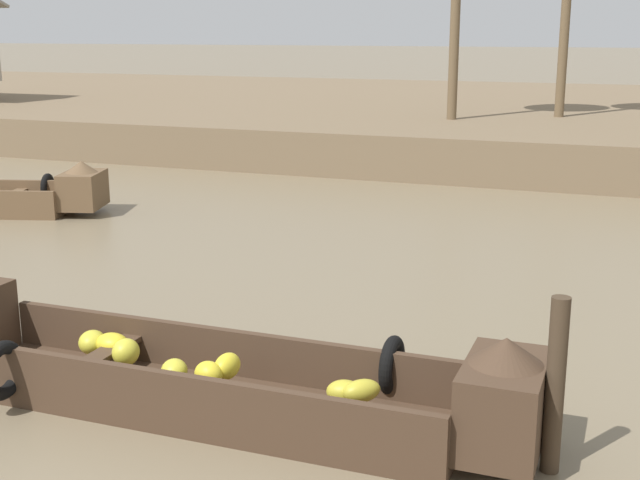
# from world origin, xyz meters

# --- Properties ---
(ground_plane) EXTENTS (300.00, 300.00, 0.00)m
(ground_plane) POSITION_xyz_m (0.00, 10.00, 0.00)
(ground_plane) COLOR #7A6B51
(riverbank_strip) EXTENTS (160.00, 20.00, 0.98)m
(riverbank_strip) POSITION_xyz_m (0.00, 25.73, 0.49)
(riverbank_strip) COLOR #756047
(riverbank_strip) RESTS_ON ground
(banana_boat) EXTENTS (5.75, 1.81, 0.99)m
(banana_boat) POSITION_xyz_m (0.23, 4.39, 0.33)
(banana_boat) COLOR #473323
(banana_boat) RESTS_ON ground
(mooring_post) EXTENTS (0.14, 0.14, 1.35)m
(mooring_post) POSITION_xyz_m (3.19, 4.36, 0.68)
(mooring_post) COLOR #423323
(mooring_post) RESTS_ON ground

